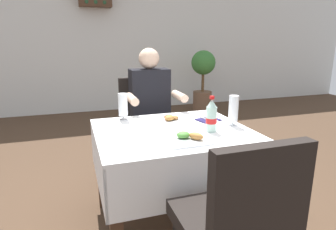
{
  "coord_description": "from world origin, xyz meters",
  "views": [
    {
      "loc": [
        -0.66,
        -1.69,
        1.33
      ],
      "look_at": [
        -0.02,
        0.22,
        0.81
      ],
      "focal_mm": 30.87,
      "sensor_mm": 36.0,
      "label": 1
    }
  ],
  "objects_px": {
    "chair_near_camera_side": "(235,221)",
    "potted_plant_corner": "(203,77)",
    "chair_far_diner_seat": "(144,122)",
    "beer_glass_left": "(123,106)",
    "cola_bottle_primary": "(211,116)",
    "main_dining_table": "(172,152)",
    "plate_far_diner": "(171,119)",
    "seated_diner_far": "(151,108)",
    "beer_glass_middle": "(233,109)",
    "napkin_cutlery_set": "(208,120)",
    "plate_near_camera": "(187,138)"
  },
  "relations": [
    {
      "from": "main_dining_table",
      "to": "plate_far_diner",
      "type": "distance_m",
      "value": 0.28
    },
    {
      "from": "plate_near_camera",
      "to": "potted_plant_corner",
      "type": "bearing_deg",
      "value": 63.47
    },
    {
      "from": "plate_near_camera",
      "to": "main_dining_table",
      "type": "bearing_deg",
      "value": 92.84
    },
    {
      "from": "chair_far_diner_seat",
      "to": "beer_glass_middle",
      "type": "height_order",
      "value": "chair_far_diner_seat"
    },
    {
      "from": "chair_near_camera_side",
      "to": "beer_glass_middle",
      "type": "bearing_deg",
      "value": 60.77
    },
    {
      "from": "chair_near_camera_side",
      "to": "napkin_cutlery_set",
      "type": "relative_size",
      "value": 4.94
    },
    {
      "from": "napkin_cutlery_set",
      "to": "potted_plant_corner",
      "type": "bearing_deg",
      "value": 65.66
    },
    {
      "from": "chair_far_diner_seat",
      "to": "plate_near_camera",
      "type": "height_order",
      "value": "chair_far_diner_seat"
    },
    {
      "from": "main_dining_table",
      "to": "plate_near_camera",
      "type": "height_order",
      "value": "plate_near_camera"
    },
    {
      "from": "plate_near_camera",
      "to": "beer_glass_left",
      "type": "height_order",
      "value": "beer_glass_left"
    },
    {
      "from": "chair_near_camera_side",
      "to": "beer_glass_left",
      "type": "xyz_separation_m",
      "value": [
        -0.28,
        1.2,
        0.28
      ]
    },
    {
      "from": "chair_near_camera_side",
      "to": "potted_plant_corner",
      "type": "bearing_deg",
      "value": 66.93
    },
    {
      "from": "potted_plant_corner",
      "to": "plate_far_diner",
      "type": "bearing_deg",
      "value": -119.26
    },
    {
      "from": "chair_far_diner_seat",
      "to": "plate_far_diner",
      "type": "xyz_separation_m",
      "value": [
        0.06,
        -0.64,
        0.19
      ]
    },
    {
      "from": "beer_glass_middle",
      "to": "napkin_cutlery_set",
      "type": "distance_m",
      "value": 0.24
    },
    {
      "from": "plate_far_diner",
      "to": "beer_glass_left",
      "type": "height_order",
      "value": "beer_glass_left"
    },
    {
      "from": "main_dining_table",
      "to": "beer_glass_left",
      "type": "relative_size",
      "value": 5.05
    },
    {
      "from": "plate_near_camera",
      "to": "plate_far_diner",
      "type": "height_order",
      "value": "plate_near_camera"
    },
    {
      "from": "beer_glass_left",
      "to": "chair_near_camera_side",
      "type": "bearing_deg",
      "value": -76.91
    },
    {
      "from": "plate_far_diner",
      "to": "cola_bottle_primary",
      "type": "xyz_separation_m",
      "value": [
        0.18,
        -0.32,
        0.09
      ]
    },
    {
      "from": "plate_near_camera",
      "to": "napkin_cutlery_set",
      "type": "xyz_separation_m",
      "value": [
        0.33,
        0.38,
        -0.01
      ]
    },
    {
      "from": "plate_near_camera",
      "to": "plate_far_diner",
      "type": "xyz_separation_m",
      "value": [
        0.04,
        0.44,
        0.0
      ]
    },
    {
      "from": "chair_far_diner_seat",
      "to": "plate_near_camera",
      "type": "distance_m",
      "value": 1.1
    },
    {
      "from": "potted_plant_corner",
      "to": "chair_far_diner_seat",
      "type": "bearing_deg",
      "value": -126.74
    },
    {
      "from": "plate_far_diner",
      "to": "beer_glass_left",
      "type": "distance_m",
      "value": 0.38
    },
    {
      "from": "seated_diner_far",
      "to": "potted_plant_corner",
      "type": "bearing_deg",
      "value": 55.3
    },
    {
      "from": "chair_near_camera_side",
      "to": "seated_diner_far",
      "type": "distance_m",
      "value": 1.59
    },
    {
      "from": "main_dining_table",
      "to": "beer_glass_left",
      "type": "distance_m",
      "value": 0.53
    },
    {
      "from": "chair_far_diner_seat",
      "to": "beer_glass_left",
      "type": "xyz_separation_m",
      "value": [
        -0.28,
        -0.48,
        0.28
      ]
    },
    {
      "from": "chair_near_camera_side",
      "to": "plate_far_diner",
      "type": "xyz_separation_m",
      "value": [
        0.06,
        1.04,
        0.19
      ]
    },
    {
      "from": "beer_glass_middle",
      "to": "plate_near_camera",
      "type": "bearing_deg",
      "value": -155.63
    },
    {
      "from": "plate_near_camera",
      "to": "chair_near_camera_side",
      "type": "bearing_deg",
      "value": -91.15
    },
    {
      "from": "chair_near_camera_side",
      "to": "potted_plant_corner",
      "type": "distance_m",
      "value": 4.27
    },
    {
      "from": "beer_glass_left",
      "to": "napkin_cutlery_set",
      "type": "bearing_deg",
      "value": -19.49
    },
    {
      "from": "main_dining_table",
      "to": "chair_near_camera_side",
      "type": "bearing_deg",
      "value": -90.0
    },
    {
      "from": "plate_near_camera",
      "to": "beer_glass_left",
      "type": "relative_size",
      "value": 1.24
    },
    {
      "from": "beer_glass_left",
      "to": "cola_bottle_primary",
      "type": "relative_size",
      "value": 0.85
    },
    {
      "from": "cola_bottle_primary",
      "to": "beer_glass_middle",
      "type": "bearing_deg",
      "value": 19.07
    },
    {
      "from": "napkin_cutlery_set",
      "to": "cola_bottle_primary",
      "type": "bearing_deg",
      "value": -112.33
    },
    {
      "from": "plate_far_diner",
      "to": "chair_far_diner_seat",
      "type": "bearing_deg",
      "value": 95.07
    },
    {
      "from": "beer_glass_left",
      "to": "cola_bottle_primary",
      "type": "xyz_separation_m",
      "value": [
        0.51,
        -0.48,
        -0.0
      ]
    },
    {
      "from": "plate_far_diner",
      "to": "beer_glass_middle",
      "type": "height_order",
      "value": "beer_glass_middle"
    },
    {
      "from": "seated_diner_far",
      "to": "plate_near_camera",
      "type": "bearing_deg",
      "value": -91.96
    },
    {
      "from": "main_dining_table",
      "to": "chair_far_diner_seat",
      "type": "distance_m",
      "value": 0.84
    },
    {
      "from": "chair_near_camera_side",
      "to": "potted_plant_corner",
      "type": "relative_size",
      "value": 0.85
    },
    {
      "from": "chair_near_camera_side",
      "to": "beer_glass_left",
      "type": "relative_size",
      "value": 4.66
    },
    {
      "from": "chair_near_camera_side",
      "to": "plate_near_camera",
      "type": "relative_size",
      "value": 3.76
    },
    {
      "from": "main_dining_table",
      "to": "plate_far_diner",
      "type": "relative_size",
      "value": 4.66
    },
    {
      "from": "seated_diner_far",
      "to": "chair_near_camera_side",
      "type": "bearing_deg",
      "value": -91.65
    },
    {
      "from": "napkin_cutlery_set",
      "to": "beer_glass_left",
      "type": "bearing_deg",
      "value": 160.51
    }
  ]
}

